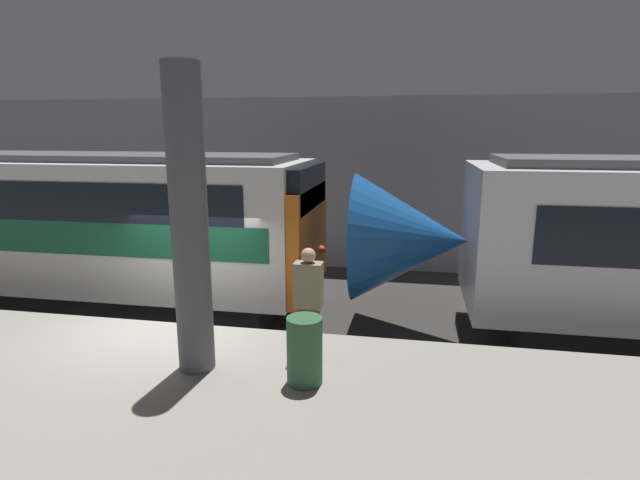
{
  "coord_description": "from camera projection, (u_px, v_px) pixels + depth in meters",
  "views": [
    {
      "loc": [
        3.85,
        -7.07,
        4.03
      ],
      "look_at": [
        2.35,
        1.07,
        2.19
      ],
      "focal_mm": 28.0,
      "sensor_mm": 36.0,
      "label": 1
    }
  ],
  "objects": [
    {
      "name": "ground_plane",
      "position": [
        170.0,
        376.0,
        8.35
      ],
      "size": [
        120.0,
        120.0,
        0.0
      ],
      "primitive_type": "plane",
      "color": "#33302D"
    },
    {
      "name": "platform",
      "position": [
        54.0,
        452.0,
        5.61
      ],
      "size": [
        40.0,
        5.47,
        0.96
      ],
      "color": "gray",
      "rests_on": "ground"
    },
    {
      "name": "station_rear_barrier",
      "position": [
        280.0,
        183.0,
        14.79
      ],
      "size": [
        50.0,
        0.15,
        4.94
      ],
      "color": "#939399",
      "rests_on": "ground"
    },
    {
      "name": "support_pillar_near",
      "position": [
        189.0,
        224.0,
        6.18
      ],
      "size": [
        0.47,
        0.47,
        3.86
      ],
      "color": "#56565B",
      "rests_on": "platform"
    },
    {
      "name": "person_waiting",
      "position": [
        308.0,
        301.0,
        6.76
      ],
      "size": [
        0.38,
        0.24,
        1.54
      ],
      "color": "#473D33",
      "rests_on": "platform"
    },
    {
      "name": "trash_bin",
      "position": [
        305.0,
        350.0,
        6.11
      ],
      "size": [
        0.44,
        0.44,
        0.85
      ],
      "color": "#2D5B38",
      "rests_on": "platform"
    }
  ]
}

